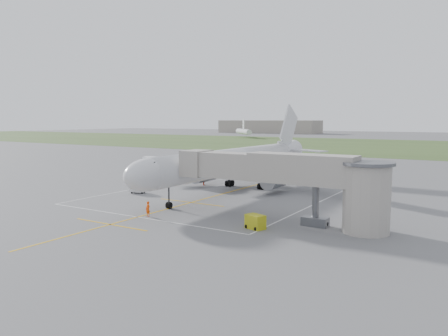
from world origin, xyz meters
The scene contains 11 objects.
ground centered at (0.00, 0.00, 0.00)m, with size 700.00×700.00×0.00m, color #545456.
grass_strip centered at (0.00, 130.00, 0.01)m, with size 700.00×120.00×0.02m, color #385123.
apron_markings centered at (0.00, -5.82, 0.01)m, with size 28.20×60.00×0.01m.
airliner centered at (0.00, 0.75, 4.39)m, with size 38.93×46.75×13.52m.
jet_bridge centered at (15.72, -13.50, 4.74)m, with size 23.40×5.00×7.20m.
gpu_unit centered at (13.43, -17.75, 0.69)m, with size 2.16×1.80×1.40m.
baggage_cart centered at (-10.82, -8.24, 0.76)m, with size 2.48×2.04×1.49m.
ramp_worker_nose centered at (0.76, -19.11, 0.84)m, with size 0.61×0.40×1.68m, color #F94B07.
ramp_worker_wing centered at (-6.98, 3.35, 0.95)m, with size 0.92×0.72×1.90m, color red.
distant_hangars centered at (-16.15, 265.19, 5.17)m, with size 345.00×49.00×12.00m.
distant_aircraft centered at (0.23, 171.41, 3.59)m, with size 214.29×26.77×8.85m.
Camera 1 is at (32.88, -54.98, 10.68)m, focal length 35.00 mm.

